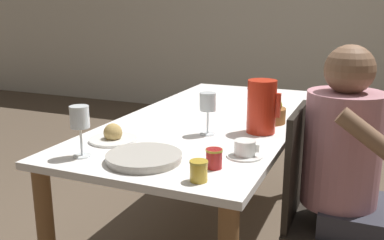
{
  "coord_description": "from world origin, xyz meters",
  "views": [
    {
      "loc": [
        0.76,
        -2.09,
        1.29
      ],
      "look_at": [
        0.0,
        -0.28,
        0.78
      ],
      "focal_mm": 40.0,
      "sensor_mm": 36.0,
      "label": 1
    }
  ],
  "objects_px": {
    "chair_person_side": "(322,211)",
    "jam_jar_red": "(214,158)",
    "teacup_near_person": "(245,150)",
    "red_pitcher": "(262,106)",
    "bread_plate": "(113,136)",
    "person_seated": "(350,167)",
    "jam_jar_amber": "(199,170)",
    "wine_glass_juice": "(80,120)",
    "fruit_bowl": "(269,113)",
    "wine_glass_water": "(208,104)",
    "serving_tray": "(144,157)"
  },
  "relations": [
    {
      "from": "red_pitcher",
      "to": "fruit_bowl",
      "type": "xyz_separation_m",
      "value": [
        -0.01,
        0.19,
        -0.07
      ]
    },
    {
      "from": "chair_person_side",
      "to": "wine_glass_water",
      "type": "height_order",
      "value": "wine_glass_water"
    },
    {
      "from": "chair_person_side",
      "to": "jam_jar_red",
      "type": "height_order",
      "value": "chair_person_side"
    },
    {
      "from": "jam_jar_amber",
      "to": "bread_plate",
      "type": "bearing_deg",
      "value": 152.23
    },
    {
      "from": "jam_jar_amber",
      "to": "jam_jar_red",
      "type": "xyz_separation_m",
      "value": [
        0.01,
        0.14,
        0.0
      ]
    },
    {
      "from": "chair_person_side",
      "to": "bread_plate",
      "type": "relative_size",
      "value": 4.29
    },
    {
      "from": "chair_person_side",
      "to": "jam_jar_red",
      "type": "bearing_deg",
      "value": -47.2
    },
    {
      "from": "red_pitcher",
      "to": "fruit_bowl",
      "type": "relative_size",
      "value": 1.45
    },
    {
      "from": "jam_jar_amber",
      "to": "wine_glass_juice",
      "type": "bearing_deg",
      "value": 174.26
    },
    {
      "from": "wine_glass_juice",
      "to": "teacup_near_person",
      "type": "height_order",
      "value": "wine_glass_juice"
    },
    {
      "from": "person_seated",
      "to": "teacup_near_person",
      "type": "distance_m",
      "value": 0.42
    },
    {
      "from": "serving_tray",
      "to": "jam_jar_red",
      "type": "distance_m",
      "value": 0.27
    },
    {
      "from": "wine_glass_juice",
      "to": "serving_tray",
      "type": "xyz_separation_m",
      "value": [
        0.25,
        0.05,
        -0.13
      ]
    },
    {
      "from": "red_pitcher",
      "to": "jam_jar_red",
      "type": "xyz_separation_m",
      "value": [
        -0.04,
        -0.52,
        -0.08
      ]
    },
    {
      "from": "serving_tray",
      "to": "jam_jar_red",
      "type": "relative_size",
      "value": 4.02
    },
    {
      "from": "jam_jar_amber",
      "to": "chair_person_side",
      "type": "bearing_deg",
      "value": 52.03
    },
    {
      "from": "wine_glass_water",
      "to": "jam_jar_red",
      "type": "relative_size",
      "value": 2.7
    },
    {
      "from": "chair_person_side",
      "to": "red_pitcher",
      "type": "distance_m",
      "value": 0.53
    },
    {
      "from": "chair_person_side",
      "to": "red_pitcher",
      "type": "bearing_deg",
      "value": -120.08
    },
    {
      "from": "teacup_near_person",
      "to": "jam_jar_red",
      "type": "relative_size",
      "value": 1.98
    },
    {
      "from": "chair_person_side",
      "to": "teacup_near_person",
      "type": "xyz_separation_m",
      "value": [
        -0.29,
        -0.17,
        0.28
      ]
    },
    {
      "from": "person_seated",
      "to": "jam_jar_amber",
      "type": "relative_size",
      "value": 16.09
    },
    {
      "from": "red_pitcher",
      "to": "teacup_near_person",
      "type": "relative_size",
      "value": 1.72
    },
    {
      "from": "chair_person_side",
      "to": "red_pitcher",
      "type": "height_order",
      "value": "red_pitcher"
    },
    {
      "from": "chair_person_side",
      "to": "fruit_bowl",
      "type": "relative_size",
      "value": 5.28
    },
    {
      "from": "bread_plate",
      "to": "jam_jar_red",
      "type": "distance_m",
      "value": 0.53
    },
    {
      "from": "jam_jar_red",
      "to": "fruit_bowl",
      "type": "bearing_deg",
      "value": 87.28
    },
    {
      "from": "red_pitcher",
      "to": "serving_tray",
      "type": "relative_size",
      "value": 0.85
    },
    {
      "from": "chair_person_side",
      "to": "wine_glass_water",
      "type": "xyz_separation_m",
      "value": [
        -0.54,
        0.06,
        0.4
      ]
    },
    {
      "from": "teacup_near_person",
      "to": "bread_plate",
      "type": "bearing_deg",
      "value": -177.28
    },
    {
      "from": "chair_person_side",
      "to": "fruit_bowl",
      "type": "bearing_deg",
      "value": -139.11
    },
    {
      "from": "jam_jar_red",
      "to": "fruit_bowl",
      "type": "distance_m",
      "value": 0.71
    },
    {
      "from": "wine_glass_water",
      "to": "jam_jar_amber",
      "type": "xyz_separation_m",
      "value": [
        0.17,
        -0.53,
        -0.1
      ]
    },
    {
      "from": "teacup_near_person",
      "to": "jam_jar_amber",
      "type": "relative_size",
      "value": 1.98
    },
    {
      "from": "teacup_near_person",
      "to": "bread_plate",
      "type": "height_order",
      "value": "bread_plate"
    },
    {
      "from": "chair_person_side",
      "to": "jam_jar_red",
      "type": "relative_size",
      "value": 12.45
    },
    {
      "from": "jam_jar_amber",
      "to": "fruit_bowl",
      "type": "height_order",
      "value": "fruit_bowl"
    },
    {
      "from": "serving_tray",
      "to": "bread_plate",
      "type": "relative_size",
      "value": 1.39
    },
    {
      "from": "person_seated",
      "to": "bread_plate",
      "type": "height_order",
      "value": "person_seated"
    },
    {
      "from": "teacup_near_person",
      "to": "wine_glass_juice",
      "type": "bearing_deg",
      "value": -157.29
    },
    {
      "from": "teacup_near_person",
      "to": "jam_jar_red",
      "type": "xyz_separation_m",
      "value": [
        -0.07,
        -0.16,
        0.01
      ]
    },
    {
      "from": "jam_jar_amber",
      "to": "red_pitcher",
      "type": "bearing_deg",
      "value": 85.89
    },
    {
      "from": "wine_glass_juice",
      "to": "teacup_near_person",
      "type": "xyz_separation_m",
      "value": [
        0.59,
        0.25,
        -0.12
      ]
    },
    {
      "from": "red_pitcher",
      "to": "wine_glass_water",
      "type": "distance_m",
      "value": 0.25
    },
    {
      "from": "bread_plate",
      "to": "wine_glass_water",
      "type": "bearing_deg",
      "value": 36.94
    },
    {
      "from": "chair_person_side",
      "to": "fruit_bowl",
      "type": "distance_m",
      "value": 0.59
    },
    {
      "from": "red_pitcher",
      "to": "bread_plate",
      "type": "xyz_separation_m",
      "value": [
        -0.56,
        -0.39,
        -0.1
      ]
    },
    {
      "from": "red_pitcher",
      "to": "teacup_near_person",
      "type": "height_order",
      "value": "red_pitcher"
    },
    {
      "from": "jam_jar_amber",
      "to": "fruit_bowl",
      "type": "bearing_deg",
      "value": 87.37
    },
    {
      "from": "red_pitcher",
      "to": "jam_jar_amber",
      "type": "height_order",
      "value": "red_pitcher"
    }
  ]
}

